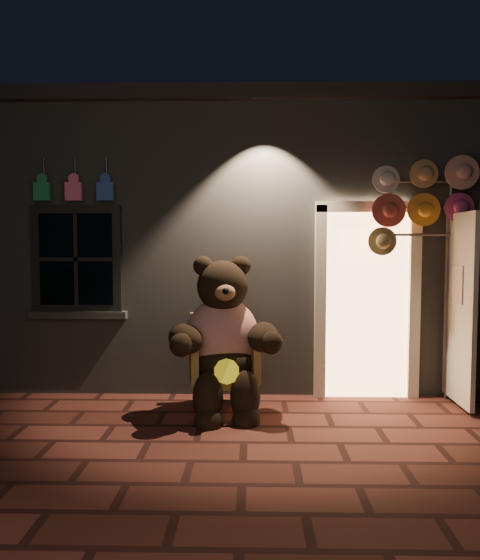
{
  "coord_description": "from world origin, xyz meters",
  "views": [
    {
      "loc": [
        0.07,
        -4.64,
        1.74
      ],
      "look_at": [
        -0.06,
        1.0,
        1.35
      ],
      "focal_mm": 35.0,
      "sensor_mm": 36.0,
      "label": 1
    }
  ],
  "objects": [
    {
      "name": "ground",
      "position": [
        0.0,
        0.0,
        0.0
      ],
      "size": [
        60.0,
        60.0,
        0.0
      ],
      "primitive_type": "plane",
      "color": "brown",
      "rests_on": "ground"
    },
    {
      "name": "shop_building",
      "position": [
        0.0,
        3.99,
        1.74
      ],
      "size": [
        7.3,
        5.95,
        3.51
      ],
      "color": "slate",
      "rests_on": "ground"
    },
    {
      "name": "wicker_armchair",
      "position": [
        -0.24,
        0.95,
        0.5
      ],
      "size": [
        0.77,
        0.71,
        0.99
      ],
      "rotation": [
        0.0,
        0.0,
        0.16
      ],
      "color": "#AC8642",
      "rests_on": "ground"
    },
    {
      "name": "teddy_bear",
      "position": [
        -0.22,
        0.83,
        0.75
      ],
      "size": [
        1.21,
        1.02,
        1.69
      ],
      "rotation": [
        0.0,
        0.0,
        0.16
      ],
      "color": "#A91A12",
      "rests_on": "ground"
    },
    {
      "name": "hat_rack",
      "position": [
        2.02,
        1.28,
        2.18
      ],
      "size": [
        1.48,
        0.22,
        2.61
      ],
      "color": "#59595E",
      "rests_on": "ground"
    }
  ]
}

